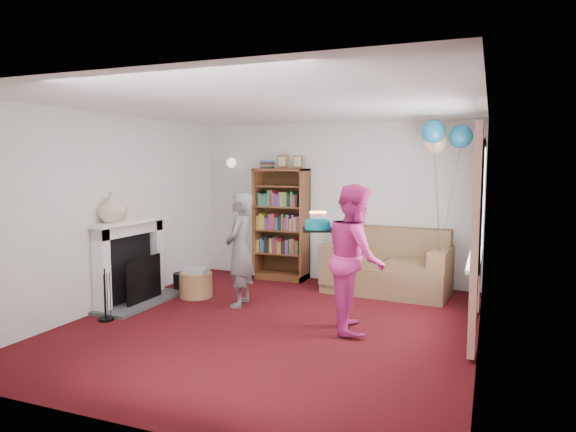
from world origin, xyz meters
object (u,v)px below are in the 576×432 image
at_px(bookcase, 282,225).
at_px(person_magenta, 356,257).
at_px(sofa, 388,268).
at_px(person_striped, 240,250).
at_px(birthday_cake, 318,225).

distance_m(bookcase, person_magenta, 2.74).
relative_size(sofa, person_striped, 1.16).
bearing_deg(sofa, birthday_cake, -100.18).
distance_m(bookcase, person_striped, 1.71).
distance_m(person_magenta, birthday_cake, 0.58).
height_order(sofa, person_striped, person_striped).
height_order(bookcase, sofa, bookcase).
relative_size(person_striped, birthday_cake, 4.23).
bearing_deg(birthday_cake, sofa, 75.35).
height_order(bookcase, person_striped, bookcase).
xyz_separation_m(sofa, person_magenta, (-0.02, -1.87, 0.48)).
height_order(bookcase, person_magenta, bookcase).
xyz_separation_m(bookcase, sofa, (1.77, -0.23, -0.54)).
bearing_deg(person_striped, sofa, 123.14).
bearing_deg(bookcase, person_striped, -86.54).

